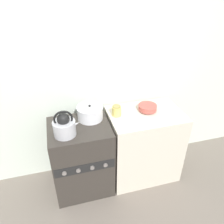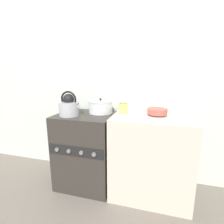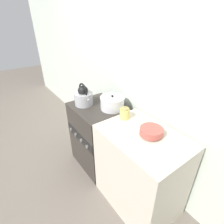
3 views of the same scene
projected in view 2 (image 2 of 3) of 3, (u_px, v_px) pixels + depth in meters
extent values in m
plane|color=#70665B|center=(78.00, 197.00, 1.94)|extent=(12.00, 12.00, 0.00)
cube|color=silver|center=(96.00, 80.00, 2.27)|extent=(7.00, 0.06, 2.50)
cube|color=#332D28|center=(86.00, 150.00, 2.10)|extent=(0.65, 0.54, 0.88)
cube|color=black|center=(75.00, 151.00, 1.82)|extent=(0.62, 0.01, 0.11)
cylinder|color=slate|center=(57.00, 150.00, 1.86)|extent=(0.04, 0.02, 0.04)
cylinder|color=slate|center=(69.00, 151.00, 1.82)|extent=(0.04, 0.02, 0.04)
cylinder|color=slate|center=(81.00, 153.00, 1.79)|extent=(0.04, 0.02, 0.04)
cylinder|color=slate|center=(94.00, 154.00, 1.75)|extent=(0.04, 0.02, 0.04)
cube|color=beige|center=(151.00, 156.00, 1.91)|extent=(0.83, 0.57, 0.91)
cylinder|color=#B2B2B7|center=(69.00, 109.00, 1.93)|extent=(0.22, 0.22, 0.15)
sphere|color=black|center=(69.00, 99.00, 1.90)|extent=(0.12, 0.12, 0.12)
torus|color=black|center=(69.00, 99.00, 1.90)|extent=(0.19, 0.02, 0.19)
cone|color=#B2B2B7|center=(78.00, 107.00, 1.90)|extent=(0.11, 0.05, 0.09)
cylinder|color=silver|center=(101.00, 107.00, 2.06)|extent=(0.28, 0.28, 0.13)
cylinder|color=silver|center=(100.00, 101.00, 2.04)|extent=(0.28, 0.28, 0.01)
sphere|color=black|center=(100.00, 99.00, 2.04)|extent=(0.03, 0.03, 0.03)
cylinder|color=#B75147|center=(157.00, 115.00, 1.85)|extent=(0.09, 0.09, 0.01)
cylinder|color=#B75147|center=(157.00, 111.00, 1.84)|extent=(0.21, 0.21, 0.06)
cylinder|color=#E0CC66|center=(123.00, 108.00, 1.93)|extent=(0.10, 0.10, 0.11)
cylinder|color=#998C4C|center=(123.00, 103.00, 1.92)|extent=(0.09, 0.09, 0.01)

